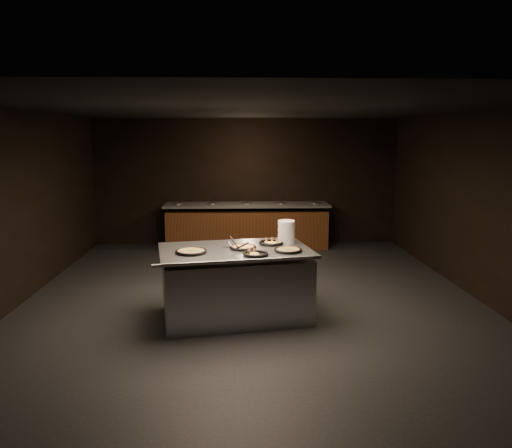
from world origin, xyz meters
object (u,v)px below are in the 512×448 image
object	(u,v)px
serving_counter	(235,285)
pan_cheese_whole	(243,247)
plate_stack	(286,232)
pan_veggie_whole	(191,251)

from	to	relation	value
serving_counter	pan_cheese_whole	size ratio (longest dim) A/B	6.01
plate_stack	pan_veggie_whole	world-z (taller)	plate_stack
plate_stack	pan_veggie_whole	xyz separation A→B (m)	(-1.32, -0.58, -0.14)
pan_cheese_whole	plate_stack	bearing A→B (deg)	28.93
pan_veggie_whole	serving_counter	bearing A→B (deg)	20.74
plate_stack	pan_veggie_whole	size ratio (longest dim) A/B	0.77
serving_counter	pan_cheese_whole	bearing A→B (deg)	-4.40
serving_counter	plate_stack	size ratio (longest dim) A/B	6.91
serving_counter	plate_stack	world-z (taller)	plate_stack
serving_counter	pan_cheese_whole	distance (m)	0.54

